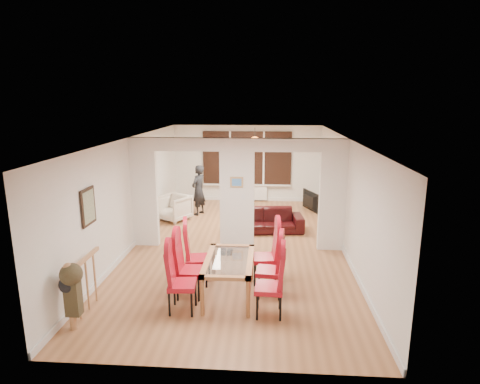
# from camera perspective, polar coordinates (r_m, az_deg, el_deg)

# --- Properties ---
(floor) EXTENTS (5.00, 9.00, 0.01)m
(floor) POSITION_cam_1_polar(r_m,az_deg,el_deg) (9.73, -0.41, -7.75)
(floor) COLOR #A16940
(floor) RESTS_ON ground
(room_walls) EXTENTS (5.00, 9.00, 2.60)m
(room_walls) POSITION_cam_1_polar(r_m,az_deg,el_deg) (9.34, -0.43, -0.28)
(room_walls) COLOR silver
(room_walls) RESTS_ON floor
(divider_wall) EXTENTS (5.00, 0.18, 2.60)m
(divider_wall) POSITION_cam_1_polar(r_m,az_deg,el_deg) (9.34, -0.43, -0.28)
(divider_wall) COLOR white
(divider_wall) RESTS_ON floor
(bay_window_blinds) EXTENTS (3.00, 0.08, 1.80)m
(bay_window_blinds) POSITION_cam_1_polar(r_m,az_deg,el_deg) (13.66, 0.99, 4.86)
(bay_window_blinds) COLOR black
(bay_window_blinds) RESTS_ON room_walls
(radiator) EXTENTS (1.40, 0.08, 0.50)m
(radiator) POSITION_cam_1_polar(r_m,az_deg,el_deg) (13.85, 0.96, -0.08)
(radiator) COLOR white
(radiator) RESTS_ON floor
(pendant_light) EXTENTS (0.36, 0.36, 0.36)m
(pendant_light) POSITION_cam_1_polar(r_m,az_deg,el_deg) (12.44, 2.12, 7.05)
(pendant_light) COLOR orange
(pendant_light) RESTS_ON room_walls
(stair_newel) EXTENTS (0.40, 1.20, 1.10)m
(stair_newel) POSITION_cam_1_polar(r_m,az_deg,el_deg) (7.18, -21.13, -11.79)
(stair_newel) COLOR #B27D51
(stair_newel) RESTS_ON floor
(wall_poster) EXTENTS (0.04, 0.52, 0.67)m
(wall_poster) POSITION_cam_1_polar(r_m,az_deg,el_deg) (7.61, -20.79, -1.96)
(wall_poster) COLOR gray
(wall_poster) RESTS_ON room_walls
(pillar_photo) EXTENTS (0.30, 0.03, 0.25)m
(pillar_photo) POSITION_cam_1_polar(r_m,az_deg,el_deg) (9.18, -0.48, 1.40)
(pillar_photo) COLOR #4C8CD8
(pillar_photo) RESTS_ON divider_wall
(dining_table) EXTENTS (0.85, 1.51, 0.71)m
(dining_table) POSITION_cam_1_polar(r_m,az_deg,el_deg) (7.32, -1.55, -12.07)
(dining_table) COLOR #9C6339
(dining_table) RESTS_ON floor
(dining_chair_la) EXTENTS (0.48, 0.48, 1.12)m
(dining_chair_la) POSITION_cam_1_polar(r_m,az_deg,el_deg) (6.82, -8.24, -12.27)
(dining_chair_la) COLOR #A4101F
(dining_chair_la) RESTS_ON floor
(dining_chair_lb) EXTENTS (0.47, 0.47, 1.14)m
(dining_chair_lb) POSITION_cam_1_polar(r_m,az_deg,el_deg) (7.27, -7.19, -10.46)
(dining_chair_lb) COLOR #A4101F
(dining_chair_lb) RESTS_ON floor
(dining_chair_lc) EXTENTS (0.54, 0.54, 1.15)m
(dining_chair_lc) POSITION_cam_1_polar(r_m,az_deg,el_deg) (7.75, -6.05, -8.85)
(dining_chair_lc) COLOR #A4101F
(dining_chair_lc) RESTS_ON floor
(dining_chair_ra) EXTENTS (0.48, 0.48, 1.13)m
(dining_chair_ra) POSITION_cam_1_polar(r_m,az_deg,el_deg) (6.66, 4.16, -12.76)
(dining_chair_ra) COLOR #A4101F
(dining_chair_ra) RESTS_ON floor
(dining_chair_rb) EXTENTS (0.49, 0.49, 1.10)m
(dining_chair_rb) POSITION_cam_1_polar(r_m,az_deg,el_deg) (7.27, 4.16, -10.55)
(dining_chair_rb) COLOR #A4101F
(dining_chair_rb) RESTS_ON floor
(dining_chair_rc) EXTENTS (0.52, 0.52, 1.17)m
(dining_chair_rc) POSITION_cam_1_polar(r_m,az_deg,el_deg) (7.75, 3.63, -8.72)
(dining_chair_rc) COLOR #A4101F
(dining_chair_rc) RESTS_ON floor
(sofa) EXTENTS (2.13, 1.01, 0.60)m
(sofa) POSITION_cam_1_polar(r_m,az_deg,el_deg) (10.75, 3.42, -4.02)
(sofa) COLOR black
(sofa) RESTS_ON floor
(armchair) EXTENTS (1.10, 1.10, 0.74)m
(armchair) POSITION_cam_1_polar(r_m,az_deg,el_deg) (11.82, -9.39, -2.23)
(armchair) COLOR beige
(armchair) RESTS_ON floor
(person) EXTENTS (0.66, 0.56, 1.53)m
(person) POSITION_cam_1_polar(r_m,az_deg,el_deg) (12.21, -5.92, 0.28)
(person) COLOR black
(person) RESTS_ON floor
(television) EXTENTS (1.03, 0.52, 0.61)m
(television) POSITION_cam_1_polar(r_m,az_deg,el_deg) (12.86, 9.65, -1.29)
(television) COLOR black
(television) RESTS_ON floor
(coffee_table) EXTENTS (0.94, 0.52, 0.21)m
(coffee_table) POSITION_cam_1_polar(r_m,az_deg,el_deg) (11.78, 2.66, -3.45)
(coffee_table) COLOR black
(coffee_table) RESTS_ON floor
(bottle) EXTENTS (0.07, 0.07, 0.27)m
(bottle) POSITION_cam_1_polar(r_m,az_deg,el_deg) (11.83, 1.91, -2.17)
(bottle) COLOR #143F19
(bottle) RESTS_ON coffee_table
(bowl) EXTENTS (0.20, 0.20, 0.05)m
(bowl) POSITION_cam_1_polar(r_m,az_deg,el_deg) (11.86, 3.67, -2.71)
(bowl) COLOR black
(bowl) RESTS_ON coffee_table
(shoes) EXTENTS (0.26, 0.29, 0.11)m
(shoes) POSITION_cam_1_polar(r_m,az_deg,el_deg) (9.28, -1.90, -8.45)
(shoes) COLOR black
(shoes) RESTS_ON floor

